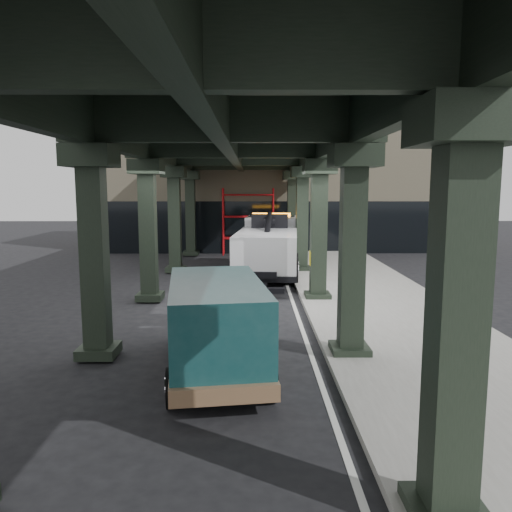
{
  "coord_description": "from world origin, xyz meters",
  "views": [
    {
      "loc": [
        0.29,
        -15.5,
        4.05
      ],
      "look_at": [
        0.39,
        1.5,
        1.7
      ],
      "focal_mm": 35.0,
      "sensor_mm": 36.0,
      "label": 1
    }
  ],
  "objects": [
    {
      "name": "tow_truck",
      "position": [
        1.05,
        7.55,
        1.42
      ],
      "size": [
        3.24,
        9.08,
        2.92
      ],
      "rotation": [
        0.0,
        0.0,
        -0.09
      ],
      "color": "black",
      "rests_on": "ground"
    },
    {
      "name": "ground",
      "position": [
        0.0,
        0.0,
        0.0
      ],
      "size": [
        90.0,
        90.0,
        0.0
      ],
      "primitive_type": "plane",
      "color": "black",
      "rests_on": "ground"
    },
    {
      "name": "towed_van",
      "position": [
        -0.53,
        -4.97,
        1.13
      ],
      "size": [
        2.66,
        5.38,
        2.09
      ],
      "rotation": [
        0.0,
        0.0,
        0.14
      ],
      "color": "#123F41",
      "rests_on": "ground"
    },
    {
      "name": "lane_stripe",
      "position": [
        1.7,
        2.0,
        0.01
      ],
      "size": [
        0.12,
        38.0,
        0.01
      ],
      "primitive_type": "cube",
      "color": "silver",
      "rests_on": "ground"
    },
    {
      "name": "viaduct",
      "position": [
        -0.4,
        2.0,
        5.46
      ],
      "size": [
        7.4,
        32.0,
        6.4
      ],
      "color": "black",
      "rests_on": "ground"
    },
    {
      "name": "scaffolding",
      "position": [
        0.0,
        14.64,
        2.11
      ],
      "size": [
        3.08,
        0.88,
        4.0
      ],
      "color": "red",
      "rests_on": "ground"
    },
    {
      "name": "sidewalk",
      "position": [
        4.5,
        2.0,
        0.07
      ],
      "size": [
        5.0,
        40.0,
        0.15
      ],
      "primitive_type": "cube",
      "color": "gray",
      "rests_on": "ground"
    },
    {
      "name": "building",
      "position": [
        2.0,
        20.0,
        4.0
      ],
      "size": [
        22.0,
        10.0,
        8.0
      ],
      "primitive_type": "cube",
      "color": "#C6B793",
      "rests_on": "ground"
    }
  ]
}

